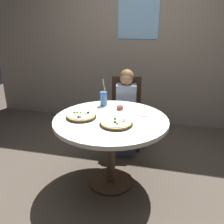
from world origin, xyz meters
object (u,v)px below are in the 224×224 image
diner_child (126,116)px  pizza_cheese (81,116)px  soda_cup (104,99)px  sauce_bowl (120,108)px  dining_table (111,128)px  pizza_veggie (116,123)px  plate_small (143,113)px  chair_wooden (126,108)px

diner_child → pizza_cheese: (-0.30, -0.80, 0.28)m
diner_child → soda_cup: 0.55m
soda_cup → sauce_bowl: (0.21, -0.09, -0.06)m
dining_table → pizza_cheese: size_ratio=3.76×
soda_cup → sauce_bowl: 0.23m
pizza_cheese → pizza_veggie: bearing=-13.0°
diner_child → plate_small: size_ratio=6.01×
chair_wooden → diner_child: 0.19m
soda_cup → dining_table: bearing=-64.3°
soda_cup → sauce_bowl: bearing=-22.7°
pizza_cheese → plate_small: (0.59, 0.26, -0.01)m
soda_cup → diner_child: bearing=64.4°
pizza_cheese → soda_cup: (0.12, 0.41, 0.06)m
plate_small → chair_wooden: bearing=113.4°
diner_child → sauce_bowl: (0.02, -0.48, 0.29)m
pizza_cheese → diner_child: bearing=69.2°
soda_cup → plate_small: 0.50m
dining_table → plate_small: bearing=35.7°
soda_cup → plate_small: size_ratio=1.70×
plate_small → soda_cup: bearing=162.5°
dining_table → soda_cup: 0.44m
sauce_bowl → pizza_veggie: bearing=-82.7°
dining_table → chair_wooden: size_ratio=1.20×
pizza_cheese → soda_cup: size_ratio=0.99×
sauce_bowl → chair_wooden: bearing=94.4°
diner_child → pizza_cheese: bearing=-110.8°
pizza_veggie → plate_small: 0.41m
dining_table → chair_wooden: (-0.02, 0.93, -0.11)m
dining_table → pizza_veggie: pizza_veggie is taller
chair_wooden → pizza_veggie: chair_wooden is taller
diner_child → plate_small: bearing=-62.3°
chair_wooden → sauce_bowl: bearing=-85.6°
pizza_veggie → sauce_bowl: (-0.05, 0.41, 0.00)m
diner_child → plate_small: 0.66m
pizza_cheese → plate_small: size_ratio=1.68×
dining_table → pizza_cheese: pizza_cheese is taller
plate_small → dining_table: bearing=-144.3°
pizza_veggie → soda_cup: soda_cup is taller
diner_child → pizza_veggie: (0.07, -0.89, 0.28)m
pizza_cheese → plate_small: 0.64m
pizza_cheese → sauce_bowl: 0.46m
pizza_veggie → pizza_cheese: size_ratio=1.03×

